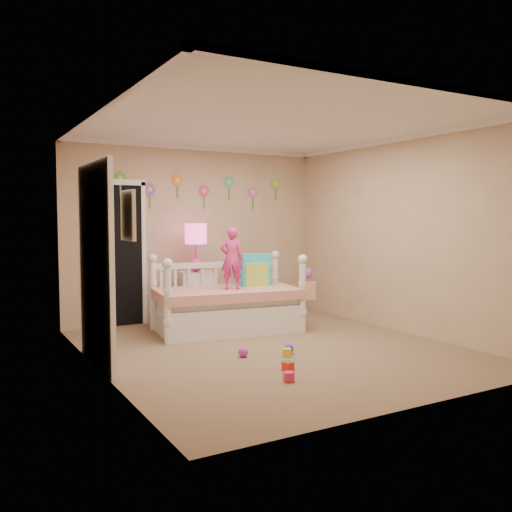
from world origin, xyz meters
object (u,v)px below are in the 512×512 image
daybed (227,293)px  child (232,258)px  table_lamp (196,240)px  nightstand (196,297)px

daybed → child: 0.49m
daybed → table_lamp: size_ratio=2.77×
daybed → nightstand: 0.75m
daybed → child: (0.01, -0.11, 0.47)m
nightstand → table_lamp: bearing=113.7°
child → nightstand: 1.05m
child → table_lamp: size_ratio=1.19×
nightstand → table_lamp: table_lamp is taller
table_lamp → daybed: bearing=-79.0°
table_lamp → child: bearing=-79.6°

